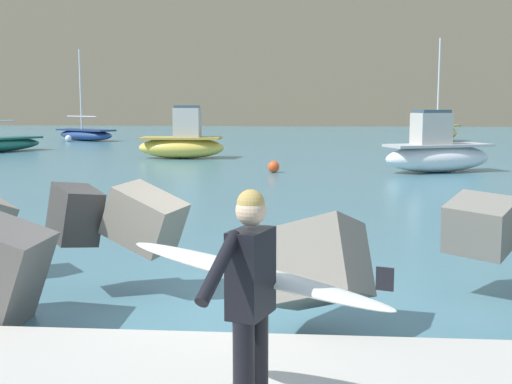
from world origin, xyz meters
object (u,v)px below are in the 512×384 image
Objects in this scene: surfer_with_board at (253,291)px; mooring_buoy_outer at (68,138)px; boat_mid_left at (86,134)px; mooring_buoy_inner at (274,167)px; boat_near_left at (437,152)px; boat_near_centre at (182,142)px; boat_mid_centre at (438,133)px.

surfer_with_board is 43.05m from mooring_buoy_outer.
boat_mid_left is 14.31× the size of mooring_buoy_inner.
mooring_buoy_outer is (-21.24, 18.85, -0.53)m from boat_near_left.
boat_mid_left is 1.43m from mooring_buoy_outer.
surfer_with_board is 0.51× the size of boat_near_centre.
boat_near_centre reaches higher than mooring_buoy_outer.
surfer_with_board is at bearing -78.07° from boat_near_centre.
boat_mid_left reaches higher than mooring_buoy_inner.
surfer_with_board is 4.76× the size of mooring_buoy_outer.
boat_near_left reaches higher than mooring_buoy_inner.
mooring_buoy_outer is at bearing 128.19° from boat_near_centre.
boat_mid_left reaches higher than boat_near_centre.
mooring_buoy_outer is (-15.11, 19.46, 0.00)m from mooring_buoy_inner.
boat_mid_centre is 25.31m from mooring_buoy_outer.
boat_mid_left is at bearing 123.72° from boat_near_centre.
mooring_buoy_outer is (-16.07, 39.92, -1.06)m from surfer_with_board.
mooring_buoy_inner is at bearing -174.30° from boat_near_left.
mooring_buoy_outer is at bearing -175.21° from boat_mid_centre.
mooring_buoy_inner is (-6.14, -0.61, -0.53)m from boat_near_left.
boat_near_left is 10.46× the size of mooring_buoy_inner.
boat_mid_left is 25.07m from mooring_buoy_inner.
boat_near_left is at bearing -41.58° from mooring_buoy_outer.
boat_near_centre is at bearing -51.81° from mooring_buoy_outer.
surfer_with_board is at bearing -68.07° from mooring_buoy_outer.
boat_near_left is at bearing 5.70° from mooring_buoy_inner.
boat_mid_left is 0.91× the size of boat_mid_centre.
surfer_with_board is at bearing -103.78° from boat_near_left.
surfer_with_board is at bearing -69.62° from boat_mid_left.
mooring_buoy_inner is (4.66, -6.18, -0.55)m from boat_near_centre.
boat_mid_centre reaches higher than boat_near_left.
surfer_with_board is at bearing -102.28° from boat_mid_centre.
boat_mid_centre is at bearing 46.19° from boat_near_centre.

